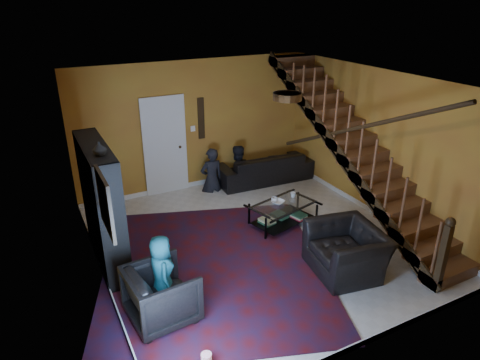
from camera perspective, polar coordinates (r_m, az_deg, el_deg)
The scene contains 21 objects.
floor at distance 7.64m, azimuth 2.11°, elevation -8.21°, with size 5.50×5.50×0.00m, color beige.
room at distance 8.24m, azimuth -10.65°, elevation -5.67°, with size 5.50×5.50×5.50m.
staircase at distance 8.19m, azimuth 15.36°, elevation 4.06°, with size 0.95×5.02×3.18m.
bookshelf at distance 6.99m, azimuth -17.81°, elevation -3.55°, with size 0.35×1.80×2.00m.
door at distance 9.23m, azimuth -9.97°, elevation 4.29°, with size 0.82×0.05×2.05m, color silver.
framed_picture at distance 5.29m, azimuth -17.55°, elevation -3.00°, with size 0.04×0.74×0.74m, color maroon.
wall_hanging at distance 9.35m, azimuth -5.21°, elevation 8.17°, with size 0.14×0.03×0.90m, color black.
ceiling_fixture at distance 5.95m, azimuth 6.33°, elevation 11.02°, with size 0.40×0.40×0.10m, color #3F2814.
rug at distance 6.99m, azimuth -3.58°, elevation -11.46°, with size 3.43×3.92×0.02m, color #3F0B0E.
sofa at distance 9.95m, azimuth 3.21°, elevation 1.73°, with size 2.22×0.87×0.65m, color black.
armchair_left at distance 5.91m, azimuth -10.39°, elevation -14.77°, with size 0.83×0.86×0.78m, color black.
armchair_right at distance 6.91m, azimuth 13.97°, elevation -9.12°, with size 1.13×0.99×0.74m, color black.
person_adult_a at distance 9.46m, azimuth -3.78°, elevation 0.15°, with size 0.52×0.34×1.43m, color black.
person_adult_b at distance 9.71m, azimuth -0.42°, elevation 0.71°, with size 0.68×0.53×1.39m, color black.
person_child at distance 6.05m, azimuth -10.37°, elevation -11.95°, with size 0.53×0.35×1.09m, color #164A56.
coffee_table at distance 8.06m, azimuth 5.72°, elevation -4.40°, with size 1.29×0.95×0.44m.
cup_a at distance 8.01m, azimuth 4.61°, elevation -2.64°, with size 0.12×0.12×0.09m, color #999999.
cup_b at distance 8.24m, azimuth 7.09°, elevation -1.98°, with size 0.10×0.10×0.10m, color #999999.
bowl at distance 7.97m, azimuth 5.08°, elevation -2.95°, with size 0.23×0.23×0.06m, color #999999.
vase at distance 6.11m, azimuth -18.23°, elevation 3.99°, with size 0.18×0.18×0.19m, color #999999.
popcorn_bucket at distance 5.44m, azimuth -4.50°, elevation -22.70°, with size 0.13×0.13×0.15m, color red.
Camera 1 is at (-3.22, -5.64, 4.02)m, focal length 32.00 mm.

